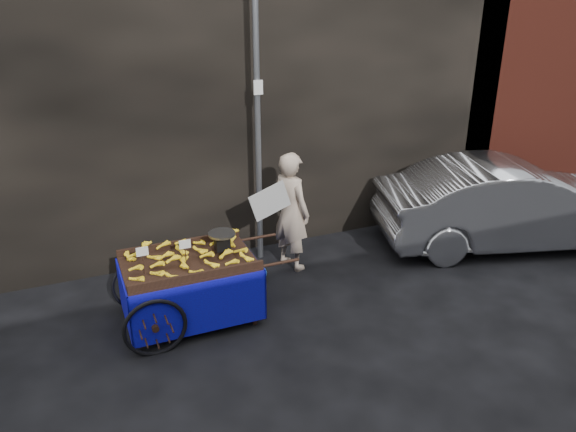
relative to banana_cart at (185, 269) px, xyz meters
name	(u,v)px	position (x,y,z in m)	size (l,w,h in m)	color
ground	(274,306)	(1.03, -0.10, -0.68)	(80.00, 80.00, 0.00)	black
building_wall	(232,65)	(1.42, 2.50, 1.82)	(13.50, 2.00, 5.00)	black
street_pole	(258,118)	(1.33, 1.20, 1.33)	(0.12, 0.10, 4.00)	slate
banana_cart	(185,269)	(0.00, 0.00, 0.00)	(2.02, 1.03, 1.10)	black
vendor	(291,211)	(1.62, 0.77, 0.14)	(0.97, 0.70, 1.63)	tan
plastic_bag	(257,274)	(1.04, 0.54, -0.56)	(0.25, 0.20, 0.23)	#184FB5
parked_car	(511,204)	(4.85, 0.19, -0.04)	(1.34, 3.84, 1.26)	silver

